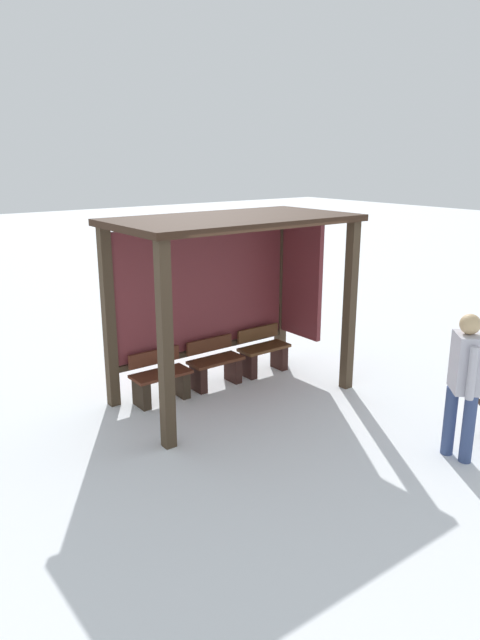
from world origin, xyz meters
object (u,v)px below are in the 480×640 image
(bench_right_inside, at_px, (263,354))
(person_walking, at_px, (464,377))
(bench_left_inside, at_px, (161,381))
(bench_center_inside, at_px, (215,366))
(bus_shelter, at_px, (230,265))

(bench_right_inside, xyz_separation_m, person_walking, (0.04, -3.43, 0.67))
(bench_left_inside, distance_m, bench_center_inside, 0.93)
(bench_center_inside, relative_size, person_walking, 0.49)
(bus_shelter, distance_m, bench_center_inside, 1.56)
(bench_center_inside, bearing_deg, bench_left_inside, 179.94)
(bench_right_inside, bearing_deg, bus_shelter, -166.43)
(bus_shelter, xyz_separation_m, bench_center_inside, (-0.14, 0.19, -1.54))
(bus_shelter, relative_size, bench_right_inside, 3.98)
(bench_left_inside, height_order, bench_center_inside, bench_center_inside)
(bench_left_inside, relative_size, bench_center_inside, 1.00)
(bench_center_inside, xyz_separation_m, person_walking, (0.97, -3.43, 0.68))
(bus_shelter, distance_m, bench_left_inside, 1.89)
(bench_center_inside, bearing_deg, bench_right_inside, -0.04)
(bench_left_inside, relative_size, person_walking, 0.49)
(bus_shelter, height_order, bench_center_inside, bus_shelter)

